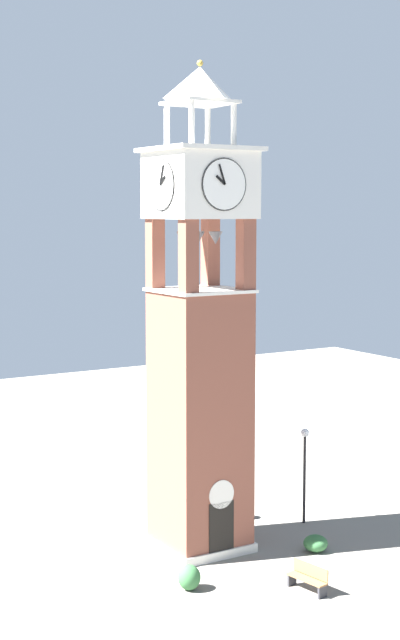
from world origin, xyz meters
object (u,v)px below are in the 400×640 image
object	(u,v)px
park_bench	(308,578)
lamp_post	(305,458)
trash_bin	(239,510)
clock_tower	(200,351)

from	to	relation	value
park_bench	lamp_post	bearing A→B (deg)	53.33
lamp_post	trash_bin	bearing A→B (deg)	137.91
park_bench	trash_bin	world-z (taller)	park_bench
clock_tower	lamp_post	size ratio (longest dim) A/B	4.59
clock_tower	trash_bin	xyz separation A→B (m)	(3.25, 2.07, -7.40)
park_bench	trash_bin	distance (m)	8.03
clock_tower	trash_bin	distance (m)	8.34
clock_tower	trash_bin	size ratio (longest dim) A/B	23.41
lamp_post	trash_bin	xyz separation A→B (m)	(-2.06, 1.86, -2.41)
clock_tower	park_bench	xyz separation A→B (m)	(0.97, -5.62, -7.32)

